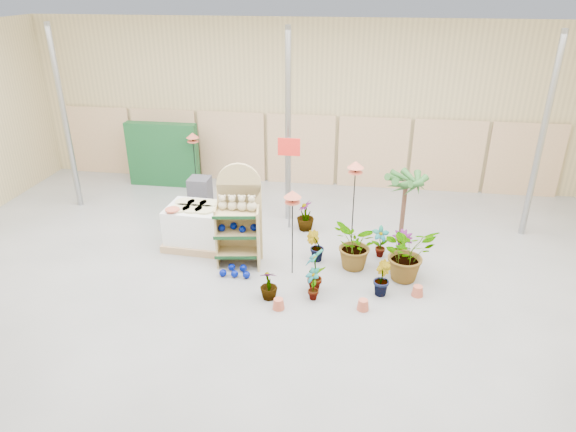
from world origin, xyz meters
name	(u,v)px	position (x,y,z in m)	size (l,w,h in m)	color
room	(267,169)	(0.00, 0.91, 2.21)	(15.20, 12.10, 4.70)	slate
display_shelf	(239,219)	(-0.67, 1.27, 0.97)	(0.97, 0.69, 2.13)	tan
teddy_bears	(238,204)	(-0.64, 1.18, 1.35)	(0.79, 0.21, 0.34)	tan
gazing_balls_shelf	(238,227)	(-0.67, 1.16, 0.84)	(0.78, 0.27, 0.15)	#000D74
gazing_balls_floor	(236,271)	(-0.64, 0.71, 0.07)	(0.63, 0.39, 0.15)	#000D74
pallet_stack	(196,226)	(-1.78, 1.83, 0.47)	(1.36, 1.16, 0.97)	tan
charcoal_planters	(200,197)	(-2.16, 3.33, 0.50)	(0.50, 0.50, 1.00)	#2D2D33
trellis_stock	(163,155)	(-3.80, 5.20, 0.90)	(2.00, 0.30, 1.80)	#11421E
offer_sign	(289,165)	(0.10, 2.98, 1.57)	(0.50, 0.08, 2.20)	gray
bird_table_front	(293,197)	(0.47, 0.95, 1.66)	(0.34, 0.34, 1.79)	black
bird_table_right	(356,168)	(1.60, 2.05, 1.91)	(0.34, 0.34, 2.05)	black
bird_table_back	(193,137)	(-2.75, 4.78, 1.57)	(0.34, 0.34, 1.69)	black
palm	(406,181)	(2.68, 2.59, 1.49)	(0.70, 0.70, 1.75)	#513324
potted_plant_0	(315,269)	(0.97, 0.42, 0.45)	(0.47, 0.32, 0.90)	#245421
potted_plant_2	(356,245)	(1.71, 1.32, 0.53)	(0.96, 0.83, 1.06)	#245421
potted_plant_3	(401,249)	(2.62, 1.58, 0.38)	(0.43, 0.43, 0.77)	#245421
potted_plant_4	(380,242)	(2.21, 1.90, 0.34)	(0.36, 0.25, 0.69)	#245421
potted_plant_5	(315,246)	(0.87, 1.53, 0.33)	(0.36, 0.29, 0.66)	#245421
potted_plant_7	(269,285)	(0.17, 0.00, 0.29)	(0.33, 0.33, 0.58)	#245421
potted_plant_8	(313,283)	(0.97, 0.10, 0.33)	(0.35, 0.23, 0.66)	#245421
potted_plant_9	(381,278)	(2.21, 0.46, 0.34)	(0.37, 0.30, 0.67)	#245421
potted_plant_10	(407,253)	(2.70, 1.10, 0.57)	(1.02, 0.89, 1.14)	#245421
potted_plant_11	(305,215)	(0.49, 2.93, 0.37)	(0.41, 0.41, 0.73)	#245421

